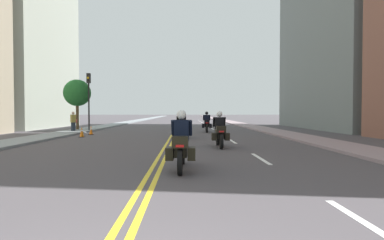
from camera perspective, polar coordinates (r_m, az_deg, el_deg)
ground_plane at (r=50.01m, az=-2.21°, el=-0.29°), size 264.00×264.00×0.00m
sidewalk_left at (r=50.73m, az=-11.01°, el=-0.23°), size 2.14×144.00×0.12m
sidewalk_right at (r=50.48m, az=6.63°, el=-0.22°), size 2.14×144.00×0.12m
centreline_yellow_inner at (r=50.01m, az=-2.35°, el=-0.29°), size 0.12×132.00×0.01m
centreline_yellow_outer at (r=50.01m, az=-2.08°, el=-0.29°), size 0.12×132.00×0.01m
lane_dashes_white at (r=31.12m, az=3.39°, el=-1.37°), size 0.14×56.40×0.01m
building_left_1 at (r=36.27m, az=-30.17°, el=15.43°), size 7.74×12.53×20.84m
motorcycle_0 at (r=8.09m, az=-2.05°, el=-4.89°), size 0.77×2.25×1.63m
motorcycle_1 at (r=13.37m, az=5.29°, el=-2.39°), size 0.76×2.15×1.61m
motorcycle_2 at (r=17.93m, az=-2.06°, el=-1.41°), size 0.76×2.08×1.59m
motorcycle_3 at (r=23.41m, az=2.81°, el=-0.73°), size 0.78×2.15×1.62m
traffic_cone_0 at (r=19.95m, az=-20.23°, el=-2.15°), size 0.33×0.33×0.66m
traffic_cone_2 at (r=21.88m, az=-18.67°, el=-1.85°), size 0.31×0.31×0.63m
traffic_light_near at (r=25.99m, az=-19.06°, el=5.18°), size 0.28×0.38×4.74m
pedestrian_1 at (r=24.98m, az=-21.66°, el=-0.29°), size 0.44×0.46×1.61m
street_tree_0 at (r=26.87m, az=-21.01°, el=4.80°), size 2.22×2.22×4.29m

